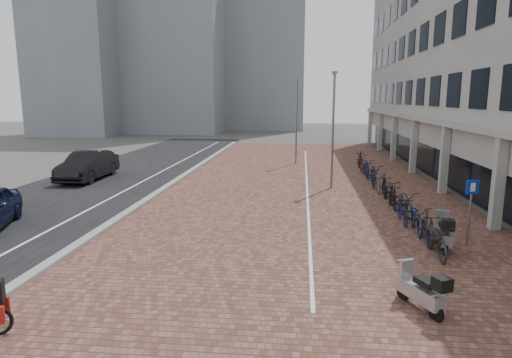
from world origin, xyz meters
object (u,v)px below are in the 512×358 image
object	(u,v)px
car_dark	(88,166)
parking_sign	(471,203)
scooter_back	(421,289)
scooter_front	(444,232)

from	to	relation	value
car_dark	parking_sign	xyz separation A→B (m)	(17.55, -9.66, 0.58)
scooter_back	parking_sign	size ratio (longest dim) A/B	0.70
scooter_front	car_dark	bearing A→B (deg)	158.42
scooter_front	scooter_back	bearing A→B (deg)	-102.95
parking_sign	scooter_back	bearing A→B (deg)	-137.52
car_dark	scooter_back	xyz separation A→B (m)	(14.88, -14.34, -0.30)
scooter_front	parking_sign	size ratio (longest dim) A/B	0.79
car_dark	scooter_back	distance (m)	20.67
scooter_front	parking_sign	bearing A→B (deg)	39.06
scooter_back	parking_sign	distance (m)	5.47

